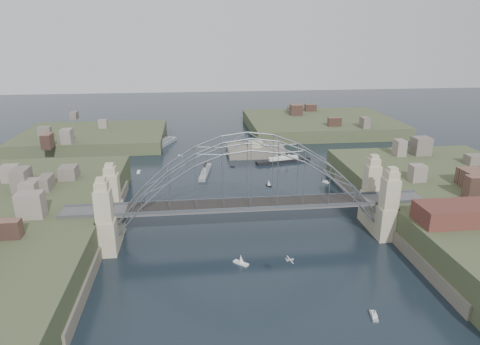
% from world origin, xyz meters
% --- Properties ---
extents(ground, '(500.00, 500.00, 0.00)m').
position_xyz_m(ground, '(0.00, 0.00, 0.00)').
color(ground, black).
rests_on(ground, ground).
extents(bridge, '(84.00, 13.80, 24.60)m').
position_xyz_m(bridge, '(0.00, 0.00, 12.32)').
color(bridge, '#4F5052').
rests_on(bridge, ground).
extents(shore_east, '(50.50, 90.00, 12.00)m').
position_xyz_m(shore_east, '(57.32, 0.00, 1.97)').
color(shore_east, '#3D472A').
rests_on(shore_east, ground).
extents(headland_nw, '(60.00, 45.00, 9.00)m').
position_xyz_m(headland_nw, '(-55.00, 95.00, 0.50)').
color(headland_nw, '#3D472A').
rests_on(headland_nw, ground).
extents(headland_ne, '(70.00, 55.00, 9.50)m').
position_xyz_m(headland_ne, '(50.00, 110.00, 0.75)').
color(headland_ne, '#3D472A').
rests_on(headland_ne, ground).
extents(fort_island, '(22.00, 16.00, 9.40)m').
position_xyz_m(fort_island, '(12.00, 70.00, -0.34)').
color(fort_island, '#5F5A4C').
rests_on(fort_island, ground).
extents(wharf_shed, '(20.00, 8.00, 4.00)m').
position_xyz_m(wharf_shed, '(44.00, -14.00, 10.00)').
color(wharf_shed, '#592D26').
rests_on(wharf_shed, shore_east).
extents(finger_pier, '(4.00, 22.00, 1.40)m').
position_xyz_m(finger_pier, '(39.00, -28.00, 0.70)').
color(finger_pier, '#4F5052').
rests_on(finger_pier, ground).
extents(naval_cruiser_near, '(5.01, 16.91, 5.03)m').
position_xyz_m(naval_cruiser_near, '(-8.55, 47.62, 0.78)').
color(naval_cruiser_near, '#909498').
rests_on(naval_cruiser_near, ground).
extents(naval_cruiser_far, '(9.30, 17.65, 6.11)m').
position_xyz_m(naval_cruiser_far, '(-24.09, 88.21, 0.95)').
color(naval_cruiser_far, '#909498').
rests_on(naval_cruiser_far, ground).
extents(ocean_liner, '(21.10, 7.34, 5.15)m').
position_xyz_m(ocean_liner, '(20.56, 57.59, 0.80)').
color(ocean_liner, black).
rests_on(ocean_liner, ground).
extents(aeroplane, '(1.54, 2.79, 0.41)m').
position_xyz_m(aeroplane, '(4.02, -24.70, 7.66)').
color(aeroplane, silver).
extents(small_boat_a, '(1.81, 2.16, 0.45)m').
position_xyz_m(small_boat_a, '(-15.99, 17.61, 0.15)').
color(small_boat_a, silver).
rests_on(small_boat_a, ground).
extents(small_boat_b, '(1.64, 2.11, 2.38)m').
position_xyz_m(small_boat_b, '(10.80, 33.26, 0.93)').
color(small_boat_b, silver).
rests_on(small_boat_b, ground).
extents(small_boat_c, '(3.25, 3.15, 2.38)m').
position_xyz_m(small_boat_c, '(-3.23, -12.31, 0.69)').
color(small_boat_c, silver).
rests_on(small_boat_c, ground).
extents(small_boat_d, '(1.94, 2.07, 1.43)m').
position_xyz_m(small_boat_d, '(29.48, 34.19, 0.29)').
color(small_boat_d, silver).
rests_on(small_boat_d, ground).
extents(small_boat_e, '(1.05, 3.09, 1.43)m').
position_xyz_m(small_boat_e, '(-31.29, 51.49, 0.28)').
color(small_boat_e, silver).
rests_on(small_boat_e, ground).
extents(small_boat_f, '(1.59, 1.12, 0.45)m').
position_xyz_m(small_boat_f, '(1.37, 53.96, 0.15)').
color(small_boat_f, silver).
rests_on(small_boat_f, ground).
extents(small_boat_g, '(1.41, 3.02, 1.43)m').
position_xyz_m(small_boat_g, '(17.36, -32.13, 0.28)').
color(small_boat_g, silver).
rests_on(small_boat_g, ground).
extents(small_boat_h, '(1.92, 2.04, 0.45)m').
position_xyz_m(small_boat_h, '(-17.51, 70.00, 0.15)').
color(small_boat_h, silver).
rests_on(small_boat_h, ground).
extents(small_boat_i, '(2.80, 1.40, 1.43)m').
position_xyz_m(small_boat_i, '(30.49, 14.76, 0.28)').
color(small_boat_i, silver).
rests_on(small_boat_i, ground).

